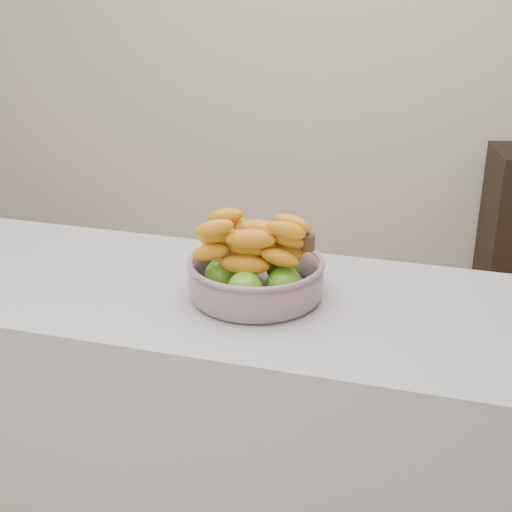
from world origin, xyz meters
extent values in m
cube|color=beige|center=(0.00, 2.00, 1.35)|extent=(4.00, 0.05, 2.70)
cube|color=#9F9FA7|center=(0.00, -0.20, 0.45)|extent=(2.00, 0.60, 0.90)
cylinder|color=#8F99AC|center=(0.32, -0.20, 0.91)|extent=(0.27, 0.27, 0.01)
torus|color=#8F99AC|center=(0.32, -0.20, 0.98)|extent=(0.31, 0.31, 0.01)
sphere|color=#4F9F1B|center=(0.32, -0.28, 0.95)|extent=(0.08, 0.08, 0.08)
sphere|color=#4F9F1B|center=(0.39, -0.23, 0.95)|extent=(0.08, 0.08, 0.08)
sphere|color=#4F9F1B|center=(0.37, -0.14, 0.95)|extent=(0.08, 0.08, 0.08)
sphere|color=#4F9F1B|center=(0.28, -0.14, 0.95)|extent=(0.08, 0.08, 0.08)
sphere|color=#4F9F1B|center=(0.25, -0.22, 0.95)|extent=(0.08, 0.08, 0.08)
ellipsoid|color=orange|center=(0.31, -0.25, 1.00)|extent=(0.20, 0.06, 0.05)
ellipsoid|color=orange|center=(0.31, -0.20, 1.00)|extent=(0.20, 0.05, 0.05)
ellipsoid|color=orange|center=(0.31, -0.15, 1.00)|extent=(0.20, 0.07, 0.05)
ellipsoid|color=orange|center=(0.32, -0.23, 1.03)|extent=(0.20, 0.08, 0.05)
ellipsoid|color=orange|center=(0.32, -0.17, 1.03)|extent=(0.20, 0.09, 0.05)
ellipsoid|color=orange|center=(0.33, -0.20, 1.06)|extent=(0.20, 0.05, 0.05)
ellipsoid|color=orange|center=(0.32, -0.25, 1.06)|extent=(0.20, 0.09, 0.05)
cylinder|color=#3F2814|center=(0.44, -0.20, 1.05)|extent=(0.03, 0.03, 0.04)
camera|label=1|loc=(0.74, -1.62, 1.61)|focal=50.00mm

